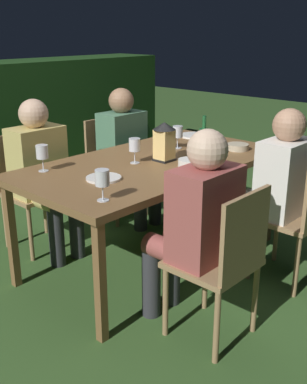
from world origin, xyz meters
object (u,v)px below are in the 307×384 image
(green_bottle_on_table, at_px, (204,142))
(wine_glass_c, at_px, (42,153))
(person_in_rust, at_px, (195,222))
(plate_b, at_px, (104,178))
(chair_side_left_b, at_px, (300,214))
(chair_side_right_a, at_px, (30,185))
(person_in_green, at_px, (127,150))
(lantern_centerpiece, at_px, (164,139))
(potted_plant_by_hedge, at_px, (133,140))
(wine_glass_b, at_px, (135,146))
(person_in_cream, at_px, (275,185))
(plate_a, at_px, (194,136))
(chair_side_left_a, at_px, (224,259))
(bowl_bread, at_px, (238,147))
(bowl_olives, at_px, (190,163))
(wine_glass_e, at_px, (163,134))
(wine_glass_d, at_px, (178,133))
(dining_table, at_px, (154,168))
(chair_side_right_b, at_px, (112,163))
(person_in_mustard, at_px, (43,171))
(wine_glass_a, at_px, (102,179))

(green_bottle_on_table, relative_size, wine_glass_c, 1.72)
(person_in_rust, bearing_deg, plate_b, 97.69)
(chair_side_left_b, height_order, green_bottle_on_table, green_bottle_on_table)
(chair_side_right_a, xyz_separation_m, person_in_green, (0.85, -0.20, 0.15))
(lantern_centerpiece, bearing_deg, potted_plant_by_hedge, 50.88)
(person_in_green, xyz_separation_m, wine_glass_b, (-0.56, -0.65, 0.24))
(person_in_cream, relative_size, plate_a, 4.68)
(chair_side_left_a, height_order, green_bottle_on_table, green_bottle_on_table)
(bowl_bread, bearing_deg, bowl_olives, -176.15)
(plate_a, relative_size, bowl_olives, 1.61)
(chair_side_right_a, height_order, wine_glass_e, wine_glass_e)
(wine_glass_d, xyz_separation_m, wine_glass_e, (-0.11, 0.05, 0.00))
(chair_side_right_a, relative_size, chair_side_left_b, 1.00)
(person_in_green, height_order, wine_glass_e, person_in_green)
(chair_side_right_a, distance_m, person_in_rust, 1.59)
(plate_b, bearing_deg, bowl_bread, -9.30)
(dining_table, height_order, chair_side_right_b, chair_side_right_b)
(bowl_bread, bearing_deg, person_in_green, 102.99)
(plate_a, bearing_deg, potted_plant_by_hedge, 64.99)
(person_in_mustard, bearing_deg, wine_glass_b, -65.46)
(person_in_rust, height_order, wine_glass_c, person_in_rust)
(chair_side_left_a, xyz_separation_m, wine_glass_b, (0.29, 0.94, 0.39))
(lantern_centerpiece, xyz_separation_m, wine_glass_d, (0.33, 0.16, -0.03))
(person_in_green, bearing_deg, wine_glass_a, -138.80)
(lantern_centerpiece, relative_size, wine_glass_d, 1.57)
(plate_b, xyz_separation_m, potted_plant_by_hedge, (1.94, 1.71, -0.37))
(wine_glass_b, bearing_deg, plate_a, 13.04)
(wine_glass_a, xyz_separation_m, wine_glass_b, (0.63, 0.39, 0.00))
(wine_glass_e, height_order, potted_plant_by_hedge, wine_glass_e)
(person_in_cream, height_order, bowl_olives, person_in_cream)
(lantern_centerpiece, xyz_separation_m, bowl_bread, (0.60, -0.20, -0.12))
(person_in_cream, relative_size, wine_glass_a, 6.80)
(chair_side_left_a, bearing_deg, wine_glass_c, 100.61)
(person_in_green, distance_m, wine_glass_e, 0.61)
(wine_glass_a, xyz_separation_m, plate_b, (0.25, 0.27, -0.11))
(lantern_centerpiece, distance_m, wine_glass_d, 0.37)
(chair_side_left_b, height_order, wine_glass_c, wine_glass_c)
(chair_side_left_b, relative_size, wine_glass_b, 5.15)
(chair_side_right_a, height_order, wine_glass_d, wine_glass_d)
(wine_glass_d, height_order, bowl_bread, wine_glass_d)
(green_bottle_on_table, xyz_separation_m, wine_glass_e, (-0.04, 0.34, 0.01))
(person_in_mustard, distance_m, person_in_rust, 1.39)
(bowl_bread, relative_size, potted_plant_by_hedge, 0.24)
(wine_glass_d, bearing_deg, chair_side_left_b, -87.39)
(person_in_green, height_order, chair_side_left_a, person_in_green)
(chair_side_right_b, height_order, potted_plant_by_hedge, chair_side_right_b)
(chair_side_right_a, bearing_deg, bowl_olives, -69.24)
(dining_table, height_order, wine_glass_e, wine_glass_e)
(wine_glass_d, bearing_deg, dining_table, -164.44)
(dining_table, relative_size, bowl_olives, 12.37)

